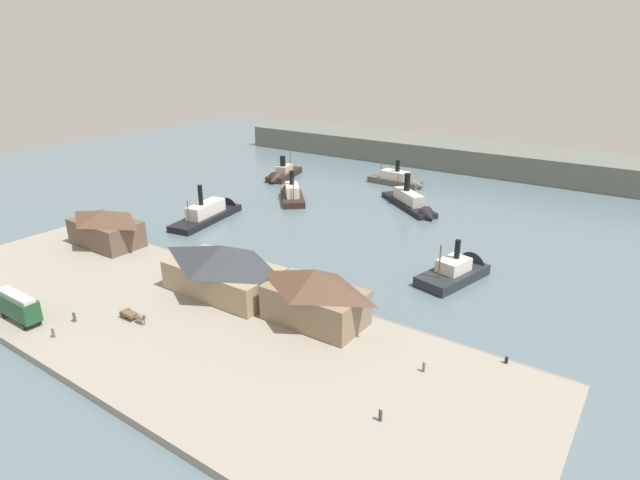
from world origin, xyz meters
name	(u,v)px	position (x,y,z in m)	size (l,w,h in m)	color
ground_plane	(269,277)	(0.00, 0.00, 0.00)	(320.00, 320.00, 0.00)	slate
quay_promenade	(177,323)	(0.00, -22.00, 0.60)	(110.00, 36.00, 1.20)	gray
seawall_edge	(256,281)	(0.00, -3.60, 0.50)	(110.00, 0.80, 1.00)	slate
ferry_shed_west_terminal	(106,227)	(-36.51, -9.05, 5.04)	(15.42, 8.90, 7.58)	brown
ferry_shed_customs_shed	(224,268)	(-0.74, -10.76, 5.48)	(20.03, 10.81, 8.42)	#998466
ferry_shed_central_terminal	(315,295)	(17.74, -10.18, 5.58)	(15.28, 8.86, 8.62)	#847056
street_tram	(18,305)	(-19.29, -35.80, 3.85)	(8.73, 2.71, 4.59)	#1E4C2D
horse_cart	(133,315)	(-5.13, -25.95, 2.13)	(5.67, 1.46, 1.87)	brown
pedestrian_walking_west	(424,367)	(36.76, -12.82, 1.90)	(0.38, 0.38, 1.53)	#6B5B4C
pedestrian_near_cart	(380,415)	(36.59, -24.20, 1.97)	(0.42, 0.42, 1.70)	#33384C
pedestrian_near_west_shed	(74,317)	(-12.28, -31.27, 2.00)	(0.43, 0.43, 1.75)	#3D4C42
pedestrian_standing_center	(53,333)	(-10.59, -35.56, 1.95)	(0.41, 0.41, 1.65)	#6B5B4C
mooring_post_west	(199,263)	(-12.80, -5.53, 1.65)	(0.44, 0.44, 0.90)	black
mooring_post_center_west	(506,360)	(45.00, -4.82, 1.65)	(0.44, 0.44, 0.90)	black
ferry_near_quay	(292,194)	(-27.73, 42.84, 1.59)	(14.96, 15.78, 10.26)	black
ferry_moored_east	(459,270)	(29.24, 20.01, 1.37)	(9.80, 17.35, 10.15)	#23282D
ferry_approaching_east	(413,204)	(4.17, 53.34, 1.50)	(22.65, 19.03, 10.47)	black
ferry_approaching_west	(282,175)	(-44.60, 59.36, 1.39)	(10.06, 19.76, 9.52)	black
ferry_mid_harbor	(400,180)	(-9.78, 73.72, 1.58)	(18.64, 6.21, 9.94)	#514C47
ferry_outer_harbor	(213,212)	(-34.12, 18.96, 1.49)	(9.75, 24.55, 11.40)	black
far_headland	(472,156)	(0.00, 110.00, 4.00)	(180.00, 24.00, 8.00)	#60665B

